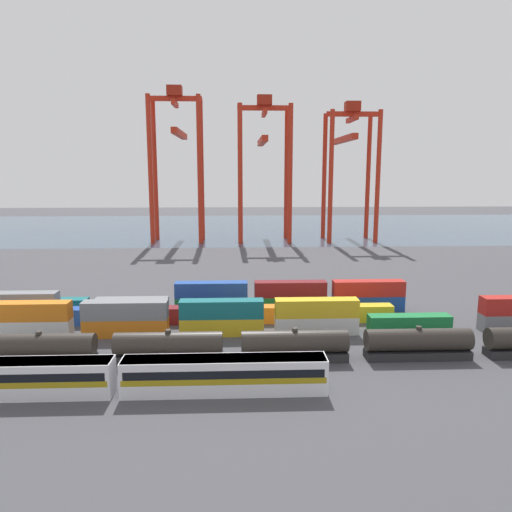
{
  "coord_description": "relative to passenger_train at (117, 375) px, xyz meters",
  "views": [
    {
      "loc": [
        -2.11,
        -69.14,
        23.5
      ],
      "look_at": [
        2.27,
        37.01,
        4.79
      ],
      "focal_mm": 33.87,
      "sensor_mm": 36.0,
      "label": 1
    }
  ],
  "objects": [
    {
      "name": "gantry_crane_east",
      "position": [
        51.33,
        117.57,
        26.21
      ],
      "size": [
        17.09,
        37.38,
        46.09
      ],
      "color": "red",
      "rests_on": "ground_plane"
    },
    {
      "name": "harbour_water",
      "position": [
        14.84,
        154.89,
        -2.14
      ],
      "size": [
        400.0,
        110.0,
        0.01
      ],
      "primitive_type": "cube",
      "color": "#384C60",
      "rests_on": "ground_plane"
    },
    {
      "name": "shipping_container_13",
      "position": [
        -20.9,
        24.38,
        -0.84
      ],
      "size": [
        12.1,
        2.44,
        2.6
      ],
      "primitive_type": "cube",
      "color": "#146066",
      "rests_on": "ground_plane"
    },
    {
      "name": "shipping_container_19",
      "position": [
        -18.17,
        30.12,
        -0.84
      ],
      "size": [
        12.1,
        2.44,
        2.6
      ],
      "primitive_type": "cube",
      "color": "#146066",
      "rests_on": "ground_plane"
    },
    {
      "name": "shipping_container_6",
      "position": [
        24.35,
        18.64,
        -0.84
      ],
      "size": [
        12.1,
        2.44,
        2.6
      ],
      "primitive_type": "cube",
      "color": "silver",
      "rests_on": "ground_plane"
    },
    {
      "name": "gantry_crane_west",
      "position": [
        -6.89,
        117.09,
        28.18
      ],
      "size": [
        17.42,
        33.79,
        50.67
      ],
      "color": "red",
      "rests_on": "ground_plane"
    },
    {
      "name": "shipping_container_20",
      "position": [
        -4.85,
        30.12,
        -0.84
      ],
      "size": [
        12.1,
        2.44,
        2.6
      ],
      "primitive_type": "cube",
      "color": "slate",
      "rests_on": "ground_plane"
    },
    {
      "name": "passenger_train",
      "position": [
        0.0,
        0.0,
        0.0
      ],
      "size": [
        44.63,
        3.14,
        3.9
      ],
      "color": "silver",
      "rests_on": "ground_plane"
    },
    {
      "name": "gantry_crane_central",
      "position": [
        22.22,
        117.24,
        26.72
      ],
      "size": [
        17.77,
        35.57,
        47.9
      ],
      "color": "red",
      "rests_on": "ground_plane"
    },
    {
      "name": "shipping_container_5",
      "position": [
        10.54,
        18.64,
        1.76
      ],
      "size": [
        12.1,
        2.44,
        2.6
      ],
      "primitive_type": "cube",
      "color": "#146066",
      "rests_on": "shipping_container_4"
    },
    {
      "name": "shipping_container_8",
      "position": [
        38.16,
        18.64,
        -0.84
      ],
      "size": [
        12.1,
        2.44,
        2.6
      ],
      "primitive_type": "cube",
      "color": "#197538",
      "rests_on": "ground_plane"
    },
    {
      "name": "shipping_container_18",
      "position": [
        31.36,
        24.38,
        -0.84
      ],
      "size": [
        12.1,
        2.44,
        2.6
      ],
      "primitive_type": "cube",
      "color": "gold",
      "rests_on": "ground_plane"
    },
    {
      "name": "freight_tank_row",
      "position": [
        19.94,
        8.57,
        -0.16
      ],
      "size": [
        76.15,
        2.78,
        4.24
      ],
      "color": "#232326",
      "rests_on": "ground_plane"
    },
    {
      "name": "shipping_container_25",
      "position": [
        35.13,
        30.12,
        -0.84
      ],
      "size": [
        12.1,
        2.44,
        2.6
      ],
      "primitive_type": "cube",
      "color": "#1C4299",
      "rests_on": "ground_plane"
    },
    {
      "name": "shipping_container_21",
      "position": [
        8.48,
        30.12,
        -0.84
      ],
      "size": [
        12.1,
        2.44,
        2.6
      ],
      "primitive_type": "cube",
      "color": "#197538",
      "rests_on": "ground_plane"
    },
    {
      "name": "shipping_container_24",
      "position": [
        21.8,
        30.12,
        1.76
      ],
      "size": [
        12.1,
        2.44,
        2.6
      ],
      "primitive_type": "cube",
      "color": "maroon",
      "rests_on": "shipping_container_23"
    },
    {
      "name": "shipping_container_22",
      "position": [
        8.48,
        30.12,
        1.76
      ],
      "size": [
        12.1,
        2.44,
        2.6
      ],
      "primitive_type": "cube",
      "color": "#1C4299",
      "rests_on": "shipping_container_21"
    },
    {
      "name": "shipping_container_4",
      "position": [
        10.54,
        18.64,
        -0.84
      ],
      "size": [
        12.1,
        2.44,
        2.6
      ],
      "primitive_type": "cube",
      "color": "gold",
      "rests_on": "ground_plane"
    },
    {
      "name": "shipping_container_17",
      "position": [
        18.29,
        24.38,
        -0.84
      ],
      "size": [
        12.1,
        2.44,
        2.6
      ],
      "primitive_type": "cube",
      "color": "orange",
      "rests_on": "ground_plane"
    },
    {
      "name": "shipping_container_1",
      "position": [
        -17.08,
        18.64,
        1.76
      ],
      "size": [
        12.1,
        2.44,
        2.6
      ],
      "primitive_type": "cube",
      "color": "orange",
      "rests_on": "shipping_container_0"
    },
    {
      "name": "shipping_container_2",
      "position": [
        -3.27,
        18.64,
        -0.84
      ],
      "size": [
        12.1,
        2.44,
        2.6
      ],
      "primitive_type": "cube",
      "color": "orange",
      "rests_on": "ground_plane"
    },
    {
      "name": "shipping_container_23",
      "position": [
        21.8,
        30.12,
        -0.84
      ],
      "size": [
        12.1,
        2.44,
        2.6
      ],
      "primitive_type": "cube",
      "color": "#197538",
      "rests_on": "ground_plane"
    },
    {
      "name": "shipping_container_26",
      "position": [
        35.13,
        30.12,
        1.76
      ],
      "size": [
        12.1,
        2.44,
        2.6
      ],
      "primitive_type": "cube",
      "color": "#AD211C",
      "rests_on": "shipping_container_25"
    },
    {
      "name": "ground_plane",
      "position": [
        14.84,
        60.37,
        -2.14
      ],
      "size": [
        420.0,
        420.0,
        0.0
      ],
      "primitive_type": "plane",
      "color": "#424247"
    },
    {
      "name": "shipping_container_10",
      "position": [
        51.97,
        18.64,
        1.76
      ],
      "size": [
        6.04,
        2.44,
        2.6
      ],
      "primitive_type": "cube",
      "color": "#AD211C",
      "rests_on": "shipping_container_9"
    },
    {
      "name": "shipping_container_3",
      "position": [
        -3.27,
        18.64,
        1.76
      ],
      "size": [
        12.1,
        2.44,
        2.6
      ],
      "primitive_type": "cube",
      "color": "slate",
      "rests_on": "shipping_container_2"
    },
    {
      "name": "shipping_container_14",
      "position": [
        -20.9,
        24.38,
        1.76
      ],
      "size": [
        12.1,
        2.44,
        2.6
      ],
      "primitive_type": "cube",
      "color": "slate",
      "rests_on": "shipping_container_13"
    },
    {
      "name": "shipping_container_9",
      "position": [
        51.97,
        18.64,
        -0.84
      ],
      "size": [
        6.04,
        2.44,
        2.6
      ],
      "primitive_type": "cube",
      "color": "slate",
      "rests_on": "ground_plane"
    },
    {
      "name": "shipping_container_7",
      "position": [
        24.35,
        18.64,
        1.76
      ],
      "size": [
        12.1,
        2.44,
        2.6
      ],
      "primitive_type": "cube",
      "color": "gold",
      "rests_on": "shipping_container_6"
    },
    {
      "name": "shipping_container_16",
      "position": [
        5.23,
        24.38,
        -0.84
      ],
      "size": [
        12.1,
        2.44,
        2.6
      ],
      "primitive_type": "cube",
      "color": "maroon",
      "rests_on": "ground_plane"
    },
    {
      "name": "shipping_container_0",
      "position": [
        -17.08,
        18.64,
        -0.84
      ],
      "size": [
        12.1,
        2.44,
        2.6
      ],
      "primitive_type": "cube",
      "color": "silver",
      "rests_on": "ground_plane"
    },
    {
      "name": "shipping_container_15",
      "position": [
        -7.84,
        24.38,
        -0.84
      ],
      "size": [
        12.1,
        2.44,
        2.6
      ],
      "primitive_type": "cube",
      "color": "#1C4299",
      "rests_on": "ground_plane"
    }
  ]
}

